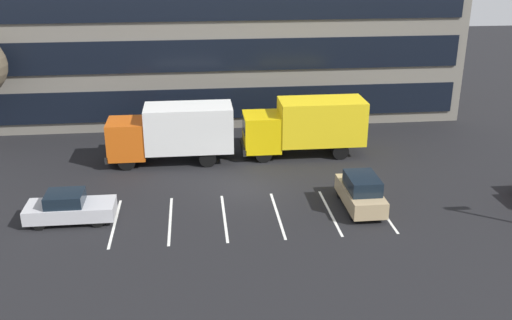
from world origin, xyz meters
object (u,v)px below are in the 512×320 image
Objects in this scene: box_truck_orange at (173,131)px; suv_tan at (361,192)px; box_truck_yellow_all at (306,124)px; sedan_silver at (69,208)px.

suv_tan is at bearing -38.37° from box_truck_orange.
box_truck_yellow_all is 8.56m from suv_tan.
box_truck_orange is 8.66m from box_truck_yellow_all.
box_truck_orange reaches higher than suv_tan.
box_truck_yellow_all is at bearing 99.60° from suv_tan.
box_truck_yellow_all is 1.91× the size of suv_tan.
sedan_silver is 1.05× the size of suv_tan.
suv_tan is at bearing -0.39° from sedan_silver.
suv_tan is at bearing -80.40° from box_truck_yellow_all.
box_truck_yellow_all is 1.81× the size of sedan_silver.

